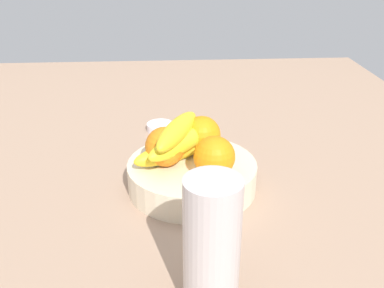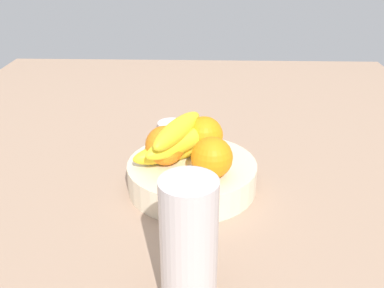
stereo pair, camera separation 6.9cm
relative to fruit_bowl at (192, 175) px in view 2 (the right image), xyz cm
name	(u,v)px [view 2 (the right image)]	position (x,y,z in cm)	size (l,w,h in cm)	color
ground_plane	(183,184)	(-3.47, -1.97, -4.13)	(180.00, 140.00, 3.00)	#A08068
fruit_bowl	(192,175)	(0.00, 0.00, 0.00)	(24.48, 24.48, 5.25)	beige
orange_front_left	(212,158)	(4.70, 3.63, 6.32)	(7.39, 7.39, 7.39)	orange
orange_front_right	(204,135)	(-4.60, 2.19, 6.32)	(7.39, 7.39, 7.39)	orange
orange_center	(165,145)	(0.15, -4.97, 6.32)	(7.39, 7.39, 7.39)	orange
banana_bunch	(178,141)	(-0.88, -2.57, 6.83)	(17.17, 17.17, 8.40)	yellow
thermos_tumbler	(189,247)	(29.33, 0.58, 6.80)	(7.19, 7.19, 18.85)	beige
jar_lid	(171,126)	(-27.54, -6.17, -1.77)	(6.68, 6.68, 1.71)	white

